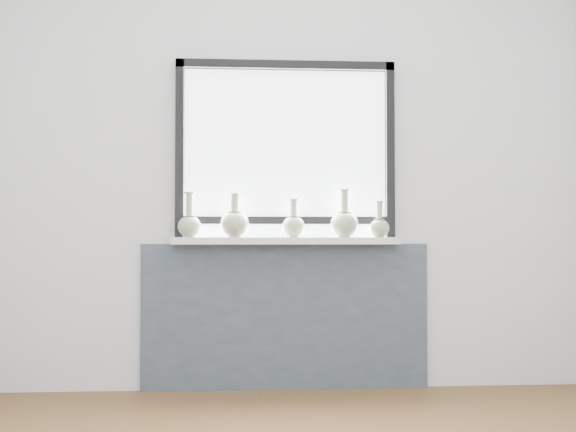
{
  "coord_description": "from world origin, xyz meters",
  "views": [
    {
      "loc": [
        -0.22,
        -2.03,
        0.92
      ],
      "look_at": [
        0.0,
        1.55,
        1.02
      ],
      "focal_mm": 40.0,
      "sensor_mm": 36.0,
      "label": 1
    }
  ],
  "objects": [
    {
      "name": "vase_d",
      "position": [
        0.34,
        1.7,
        0.99
      ],
      "size": [
        0.16,
        0.16,
        0.28
      ],
      "rotation": [
        0.0,
        0.0,
        -0.25
      ],
      "color": "#ABB891",
      "rests_on": "windowsill"
    },
    {
      "name": "window",
      "position": [
        0.0,
        1.77,
        1.44
      ],
      "size": [
        1.3,
        0.06,
        1.05
      ],
      "color": "black",
      "rests_on": "windowsill"
    },
    {
      "name": "vase_c",
      "position": [
        0.04,
        1.71,
        0.98
      ],
      "size": [
        0.14,
        0.14,
        0.22
      ],
      "rotation": [
        0.0,
        0.0,
        -0.27
      ],
      "color": "#ABB891",
      "rests_on": "windowsill"
    },
    {
      "name": "vase_a",
      "position": [
        -0.56,
        1.69,
        0.98
      ],
      "size": [
        0.14,
        0.14,
        0.26
      ],
      "rotation": [
        0.0,
        0.0,
        -0.36
      ],
      "color": "#ABB891",
      "rests_on": "windowsill"
    },
    {
      "name": "windowsill",
      "position": [
        0.0,
        1.71,
        0.88
      ],
      "size": [
        1.32,
        0.18,
        0.04
      ],
      "primitive_type": "cube",
      "color": "silver",
      "rests_on": "apron_panel"
    },
    {
      "name": "vase_b",
      "position": [
        -0.3,
        1.68,
        0.99
      ],
      "size": [
        0.17,
        0.17,
        0.25
      ],
      "rotation": [
        0.0,
        0.0,
        0.14
      ],
      "color": "#ABB891",
      "rests_on": "windowsill"
    },
    {
      "name": "vase_e",
      "position": [
        0.55,
        1.68,
        0.97
      ],
      "size": [
        0.12,
        0.12,
        0.21
      ],
      "rotation": [
        0.0,
        0.0,
        -0.43
      ],
      "color": "#ABB891",
      "rests_on": "windowsill"
    },
    {
      "name": "apron_panel",
      "position": [
        0.0,
        1.78,
        0.43
      ],
      "size": [
        1.7,
        0.03,
        0.86
      ],
      "primitive_type": "cube",
      "color": "#444F5C",
      "rests_on": "ground"
    },
    {
      "name": "back_wall",
      "position": [
        0.0,
        1.81,
        1.3
      ],
      "size": [
        3.6,
        0.02,
        2.6
      ],
      "primitive_type": "cube",
      "color": "silver",
      "rests_on": "ground"
    }
  ]
}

